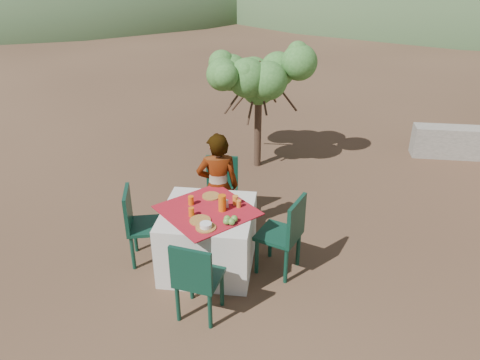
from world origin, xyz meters
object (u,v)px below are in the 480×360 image
object	(u,v)px
chair_right	(286,232)
person	(218,187)
chair_left	(140,222)
juice_pitcher	(222,203)
shrub_tree	(263,82)
chair_far	(221,188)
chair_near	(196,278)
table	(208,238)

from	to	relation	value
chair_right	person	xyz separation A→B (m)	(-0.87, 0.62, 0.18)
chair_right	person	size ratio (longest dim) A/B	0.68
chair_left	juice_pitcher	xyz separation A→B (m)	(0.98, -0.00, 0.33)
person	juice_pitcher	bearing A→B (deg)	91.55
chair_right	shrub_tree	xyz separation A→B (m)	(-0.53, 2.89, 0.90)
chair_far	chair_right	bearing A→B (deg)	-49.61
chair_near	chair_right	xyz separation A→B (m)	(0.84, 0.88, 0.03)
table	chair_left	size ratio (longest dim) A/B	1.37
person	shrub_tree	bearing A→B (deg)	-111.41
table	chair_far	world-z (taller)	chair_far
chair_far	juice_pitcher	world-z (taller)	juice_pitcher
shrub_tree	chair_left	bearing A→B (deg)	-112.22
chair_far	person	world-z (taller)	person
chair_left	chair_right	xyz separation A→B (m)	(1.70, -0.01, 0.01)
chair_right	juice_pitcher	size ratio (longest dim) A/B	5.05
table	chair_far	xyz separation A→B (m)	(-0.01, 1.00, 0.13)
chair_far	chair_right	distance (m)	1.35
person	chair_far	bearing A→B (deg)	-98.86
juice_pitcher	chair_near	bearing A→B (deg)	-97.74
chair_near	juice_pitcher	xyz separation A→B (m)	(0.12, 0.89, 0.35)
table	shrub_tree	bearing A→B (deg)	82.84
chair_left	person	bearing A→B (deg)	-67.67
table	juice_pitcher	xyz separation A→B (m)	(0.17, 0.01, 0.48)
chair_right	chair_left	bearing A→B (deg)	-69.35
person	juice_pitcher	distance (m)	0.65
person	juice_pitcher	world-z (taller)	person
juice_pitcher	chair_left	bearing A→B (deg)	179.97
chair_far	chair_left	bearing A→B (deg)	-130.45
shrub_tree	juice_pitcher	world-z (taller)	shrub_tree
shrub_tree	juice_pitcher	xyz separation A→B (m)	(-0.19, -2.88, -0.58)
table	chair_left	xyz separation A→B (m)	(-0.81, 0.01, 0.15)
chair_far	juice_pitcher	bearing A→B (deg)	-81.13
chair_near	shrub_tree	bearing A→B (deg)	-84.37
chair_far	chair_left	xyz separation A→B (m)	(-0.80, -0.99, 0.01)
juice_pitcher	person	bearing A→B (deg)	104.23
chair_left	juice_pitcher	world-z (taller)	juice_pitcher
table	chair_far	size ratio (longest dim) A/B	1.41
chair_left	person	distance (m)	1.05
chair_near	chair_right	distance (m)	1.21
table	chair_near	xyz separation A→B (m)	(0.05, -0.88, 0.13)
chair_left	chair_right	bearing A→B (deg)	-104.60
table	chair_left	bearing A→B (deg)	179.45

